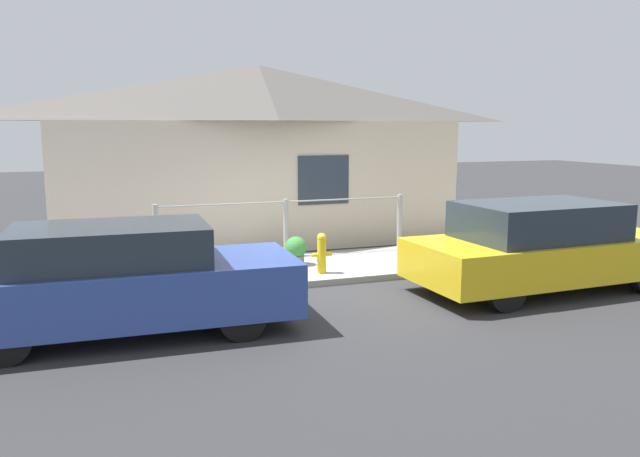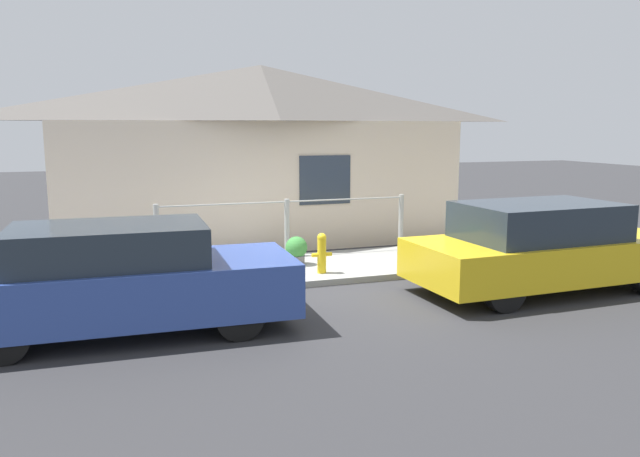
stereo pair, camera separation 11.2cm
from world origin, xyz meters
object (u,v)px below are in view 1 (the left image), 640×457
at_px(car_left, 123,280).
at_px(potted_plant_near_hydrant, 296,250).
at_px(fire_hydrant, 322,252).
at_px(car_right, 543,247).

bearing_deg(car_left, potted_plant_near_hydrant, 41.80).
bearing_deg(fire_hydrant, potted_plant_near_hydrant, 105.79).
height_order(car_left, fire_hydrant, car_left).
xyz_separation_m(car_right, fire_hydrant, (-3.03, 1.81, -0.23)).
relative_size(car_right, fire_hydrant, 6.40).
relative_size(car_left, car_right, 0.97).
bearing_deg(car_left, car_right, 1.56).
height_order(fire_hydrant, potted_plant_near_hydrant, fire_hydrant).
distance_m(car_left, fire_hydrant, 3.72).
distance_m(car_right, fire_hydrant, 3.53).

